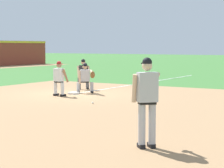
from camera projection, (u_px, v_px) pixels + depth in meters
ground_plane at (74, 94)px, 18.84m from camera, size 160.00×160.00×0.00m
infield_dirt_patch at (97, 111)px, 13.88m from camera, size 18.00×18.00×0.01m
foul_line_stripe at (146, 82)px, 24.74m from camera, size 13.89×0.10×0.00m
first_base_bag at (74, 93)px, 18.84m from camera, size 0.38×0.38×0.09m
baseball at (93, 103)px, 15.73m from camera, size 0.07×0.07×0.07m
pitcher at (147, 97)px, 8.88m from camera, size 0.85×0.55×1.86m
first_baseman at (86, 77)px, 19.16m from camera, size 0.75×1.08×1.34m
baserunner at (59, 77)px, 18.08m from camera, size 0.48×0.62×1.46m
umpire at (83, 73)px, 20.88m from camera, size 0.66×0.68×1.46m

